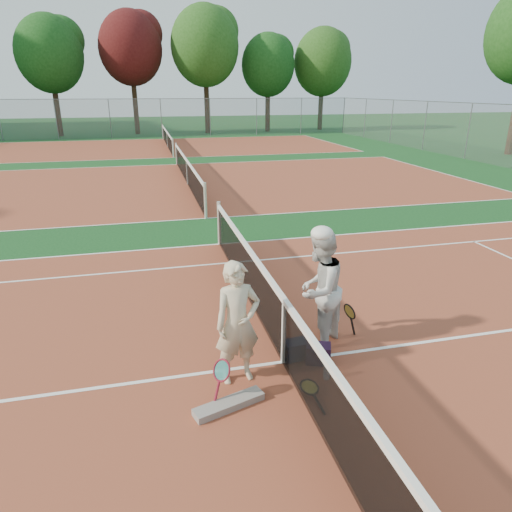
# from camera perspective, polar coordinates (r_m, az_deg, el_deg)

# --- Properties ---
(ground) EXTENTS (130.00, 130.00, 0.00)m
(ground) POSITION_cam_1_polar(r_m,az_deg,el_deg) (6.74, 3.39, -13.11)
(ground) COLOR #113E18
(ground) RESTS_ON ground
(court_main) EXTENTS (23.77, 10.97, 0.01)m
(court_main) POSITION_cam_1_polar(r_m,az_deg,el_deg) (6.74, 3.39, -13.09)
(court_main) COLOR brown
(court_main) RESTS_ON ground
(court_far_a) EXTENTS (23.77, 10.97, 0.01)m
(court_far_a) POSITION_cam_1_polar(r_m,az_deg,el_deg) (19.31, -8.53, 8.87)
(court_far_a) COLOR brown
(court_far_a) RESTS_ON ground
(court_far_b) EXTENTS (23.77, 10.97, 0.01)m
(court_far_b) POSITION_cam_1_polar(r_m,az_deg,el_deg) (32.63, -10.97, 13.25)
(court_far_b) COLOR brown
(court_far_b) RESTS_ON ground
(net_main) EXTENTS (0.10, 10.98, 1.02)m
(net_main) POSITION_cam_1_polar(r_m,az_deg,el_deg) (6.48, 3.48, -9.33)
(net_main) COLOR black
(net_main) RESTS_ON ground
(net_far_a) EXTENTS (0.10, 10.98, 1.02)m
(net_far_a) POSITION_cam_1_polar(r_m,az_deg,el_deg) (19.22, -8.61, 10.35)
(net_far_a) COLOR black
(net_far_a) RESTS_ON ground
(net_far_b) EXTENTS (0.10, 10.98, 1.02)m
(net_far_b) POSITION_cam_1_polar(r_m,az_deg,el_deg) (32.58, -11.03, 14.14)
(net_far_b) COLOR black
(net_far_b) RESTS_ON ground
(fence_back) EXTENTS (32.00, 0.06, 3.00)m
(fence_back) POSITION_cam_1_polar(r_m,az_deg,el_deg) (39.47, -11.76, 16.52)
(fence_back) COLOR slate
(fence_back) RESTS_ON ground
(player_a) EXTENTS (0.67, 0.49, 1.68)m
(player_a) POSITION_cam_1_polar(r_m,az_deg,el_deg) (5.97, -2.31, -8.38)
(player_a) COLOR beige
(player_a) RESTS_ON ground
(player_b) EXTENTS (1.12, 1.11, 1.82)m
(player_b) POSITION_cam_1_polar(r_m,az_deg,el_deg) (6.81, 7.90, -4.17)
(player_b) COLOR silver
(player_b) RESTS_ON ground
(racket_red) EXTENTS (0.39, 0.40, 0.55)m
(racket_red) POSITION_cam_1_polar(r_m,az_deg,el_deg) (5.90, -4.28, -15.30)
(racket_red) COLOR maroon
(racket_red) RESTS_ON ground
(racket_black_held) EXTENTS (0.30, 0.33, 0.58)m
(racket_black_held) POSITION_cam_1_polar(r_m,az_deg,el_deg) (7.34, 11.53, -7.94)
(racket_black_held) COLOR black
(racket_black_held) RESTS_ON ground
(racket_spare) EXTENTS (0.31, 0.61, 0.12)m
(racket_spare) POSITION_cam_1_polar(r_m,az_deg,el_deg) (6.16, 6.68, -16.16)
(racket_spare) COLOR black
(racket_spare) RESTS_ON ground
(sports_bag_navy) EXTENTS (0.37, 0.27, 0.27)m
(sports_bag_navy) POSITION_cam_1_polar(r_m,az_deg,el_deg) (6.78, 4.97, -11.59)
(sports_bag_navy) COLOR black
(sports_bag_navy) RESTS_ON ground
(sports_bag_purple) EXTENTS (0.41, 0.35, 0.28)m
(sports_bag_purple) POSITION_cam_1_polar(r_m,az_deg,el_deg) (6.72, 7.77, -11.98)
(sports_bag_purple) COLOR black
(sports_bag_purple) RESTS_ON ground
(net_cover_canvas) EXTENTS (0.93, 0.48, 0.10)m
(net_cover_canvas) POSITION_cam_1_polar(r_m,az_deg,el_deg) (5.90, -3.39, -18.01)
(net_cover_canvas) COLOR slate
(net_cover_canvas) RESTS_ON ground
(water_bottle) EXTENTS (0.09, 0.09, 0.30)m
(water_bottle) POSITION_cam_1_polar(r_m,az_deg,el_deg) (6.39, 8.83, -13.80)
(water_bottle) COLOR #C9E7FF
(water_bottle) RESTS_ON ground
(tree_back_1) EXTENTS (5.23, 5.23, 9.37)m
(tree_back_1) POSITION_cam_1_polar(r_m,az_deg,el_deg) (42.95, -24.40, 22.00)
(tree_back_1) COLOR #382314
(tree_back_1) RESTS_ON ground
(tree_back_maroon) EXTENTS (5.21, 5.21, 9.93)m
(tree_back_maroon) POSITION_cam_1_polar(r_m,az_deg,el_deg) (43.01, -15.41, 23.74)
(tree_back_maroon) COLOR #382314
(tree_back_maroon) RESTS_ON ground
(tree_back_3) EXTENTS (5.77, 5.77, 10.48)m
(tree_back_3) POSITION_cam_1_polar(r_m,az_deg,el_deg) (42.80, -6.42, 24.61)
(tree_back_3) COLOR #382314
(tree_back_3) RESTS_ON ground
(tree_back_4) EXTENTS (4.76, 4.76, 8.49)m
(tree_back_4) POSITION_cam_1_polar(r_m,az_deg,el_deg) (44.37, 1.51, 22.72)
(tree_back_4) COLOR #382314
(tree_back_4) RESTS_ON ground
(tree_back_5) EXTENTS (5.35, 5.35, 9.19)m
(tree_back_5) POSITION_cam_1_polar(r_m,az_deg,el_deg) (46.78, 8.33, 22.84)
(tree_back_5) COLOR #382314
(tree_back_5) RESTS_ON ground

